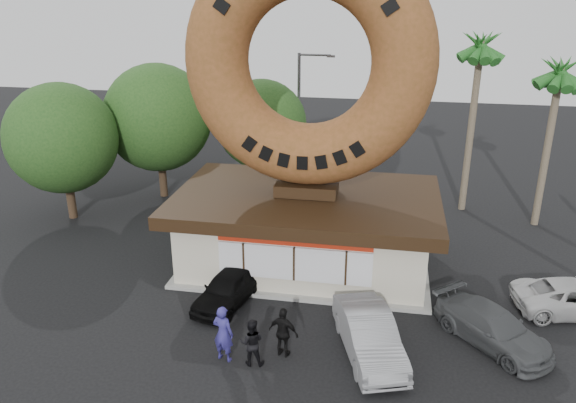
% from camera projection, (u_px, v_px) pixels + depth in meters
% --- Properties ---
extents(ground, '(90.00, 90.00, 0.00)m').
position_uv_depth(ground, '(279.00, 342.00, 19.49)').
color(ground, black).
rests_on(ground, ground).
extents(donut_shop, '(11.20, 7.20, 3.80)m').
position_uv_depth(donut_shop, '(306.00, 227.00, 24.33)').
color(donut_shop, beige).
rests_on(donut_shop, ground).
extents(giant_donut, '(9.92, 2.53, 9.92)m').
position_uv_depth(giant_donut, '(308.00, 63.00, 21.82)').
color(giant_donut, brown).
rests_on(giant_donut, donut_shop).
extents(tree_west, '(6.00, 6.00, 7.65)m').
position_uv_depth(tree_west, '(158.00, 118.00, 31.33)').
color(tree_west, '#473321').
rests_on(tree_west, ground).
extents(tree_mid, '(5.20, 5.20, 6.63)m').
position_uv_depth(tree_mid, '(262.00, 125.00, 32.46)').
color(tree_mid, '#473321').
rests_on(tree_mid, ground).
extents(tree_far, '(5.60, 5.60, 7.14)m').
position_uv_depth(tree_far, '(62.00, 138.00, 28.36)').
color(tree_far, '#473321').
rests_on(tree_far, ground).
extents(palm_near, '(2.60, 2.60, 9.75)m').
position_uv_depth(palm_near, '(480.00, 53.00, 28.01)').
color(palm_near, '#726651').
rests_on(palm_near, ground).
extents(palm_far, '(2.60, 2.60, 8.75)m').
position_uv_depth(palm_far, '(559.00, 78.00, 26.38)').
color(palm_far, '#726651').
rests_on(palm_far, ground).
extents(street_lamp, '(2.11, 0.20, 8.00)m').
position_uv_depth(street_lamp, '(301.00, 115.00, 32.85)').
color(street_lamp, '#59595E').
rests_on(street_lamp, ground).
extents(person_left, '(0.82, 0.64, 2.00)m').
position_uv_depth(person_left, '(223.00, 333.00, 18.26)').
color(person_left, navy).
rests_on(person_left, ground).
extents(person_center, '(0.87, 0.72, 1.64)m').
position_uv_depth(person_center, '(252.00, 342.00, 18.10)').
color(person_center, black).
rests_on(person_center, ground).
extents(person_right, '(1.13, 0.69, 1.79)m').
position_uv_depth(person_right, '(284.00, 332.00, 18.49)').
color(person_right, black).
rests_on(person_right, ground).
extents(car_black, '(2.34, 4.03, 1.29)m').
position_uv_depth(car_black, '(228.00, 288.00, 21.66)').
color(car_black, black).
rests_on(car_black, ground).
extents(car_silver, '(2.89, 4.75, 1.48)m').
position_uv_depth(car_silver, '(369.00, 335.00, 18.63)').
color(car_silver, gray).
rests_on(car_silver, ground).
extents(car_grey, '(4.25, 4.46, 1.27)m').
position_uv_depth(car_grey, '(493.00, 327.00, 19.21)').
color(car_grey, '#4D5052').
rests_on(car_grey, ground).
extents(car_white, '(4.82, 2.81, 1.26)m').
position_uv_depth(car_white, '(576.00, 297.00, 21.05)').
color(car_white, silver).
rests_on(car_white, ground).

